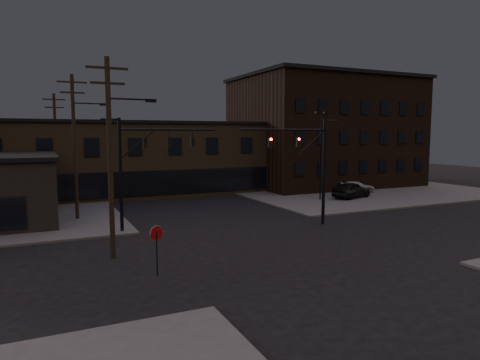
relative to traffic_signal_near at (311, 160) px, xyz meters
name	(u,v)px	position (x,y,z in m)	size (l,w,h in m)	color
ground	(279,248)	(-5.36, -4.50, -4.93)	(140.00, 140.00, 0.00)	black
sidewalk_ne	(341,187)	(16.64, 17.50, -4.86)	(30.00, 30.00, 0.15)	#474744
building_row	(161,158)	(-5.36, 23.50, -0.93)	(40.00, 12.00, 8.00)	#4C3C28
building_right	(324,133)	(16.64, 21.50, 2.07)	(22.00, 16.00, 14.00)	black
traffic_signal_near	(311,160)	(0.00, 0.00, 0.00)	(7.12, 0.24, 8.00)	black
traffic_signal_far	(139,161)	(-12.07, 3.50, 0.08)	(7.12, 0.24, 8.00)	black
stop_sign	(156,239)	(-13.36, -6.49, -3.09)	(0.72, 0.33, 2.48)	black
utility_pole_near	(111,153)	(-14.79, -2.50, 0.94)	(3.70, 0.28, 11.00)	black
utility_pole_mid	(75,144)	(-15.79, 9.50, 1.19)	(3.70, 0.28, 11.50)	black
utility_pole_far	(56,145)	(-16.86, 21.50, 0.85)	(2.20, 0.28, 11.00)	black
lot_light_a	(321,148)	(7.64, 9.50, 0.58)	(1.50, 0.28, 9.14)	black
lot_light_b	(338,146)	(13.64, 14.50, 0.58)	(1.50, 0.28, 9.14)	black
parked_car_lot_a	(351,190)	(11.42, 9.17, -3.93)	(2.00, 4.98, 1.70)	black
parked_car_lot_b	(357,187)	(15.06, 12.64, -4.17)	(1.70, 4.19, 1.22)	#B1B0B3
car_crossing	(162,190)	(-6.18, 20.10, -4.23)	(1.48, 4.25, 1.40)	black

